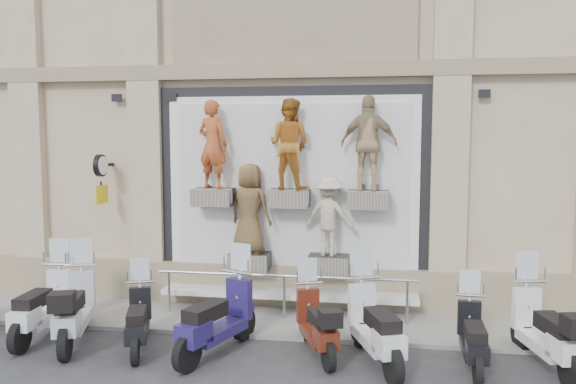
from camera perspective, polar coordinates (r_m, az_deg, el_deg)
name	(u,v)px	position (r m, az deg, el deg)	size (l,w,h in m)	color
ground	(264,363)	(9.19, -2.48, -16.99)	(90.00, 90.00, 0.00)	#2E2E30
sidewalk	(285,318)	(11.12, -0.29, -12.70)	(16.00, 2.20, 0.08)	gray
building	(314,45)	(15.61, 2.67, 14.69)	(14.00, 8.60, 12.00)	#C7AF91
shop_vitrine	(293,191)	(11.23, 0.55, 0.13)	(5.60, 0.93, 4.30)	black
guard_rail	(284,298)	(10.90, -0.38, -10.74)	(5.06, 0.10, 0.93)	#9EA0A5
clock_sign_bracket	(101,173)	(12.17, -18.46, 1.88)	(0.10, 0.80, 1.02)	black
scooter_b	(42,292)	(10.88, -23.72, -9.28)	(0.59, 2.04, 1.65)	silver
scooter_c	(74,295)	(10.37, -20.90, -9.73)	(0.61, 2.11, 1.71)	#A9ADB8
scooter_d	(138,308)	(9.80, -15.02, -11.32)	(0.51, 1.75, 1.43)	black
scooter_e	(217,303)	(9.29, -7.22, -11.14)	(0.62, 2.12, 1.72)	#1E164E
scooter_f	(317,311)	(9.26, 2.93, -11.96)	(0.53, 1.82, 1.47)	#4E190D
scooter_g	(375,311)	(8.97, 8.84, -11.84)	(0.61, 2.10, 1.70)	silver
scooter_h	(473,324)	(9.21, 18.32, -12.59)	(0.50, 1.72, 1.40)	black
scooter_i	(546,315)	(9.53, 24.75, -11.31)	(0.60, 2.07, 1.68)	silver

